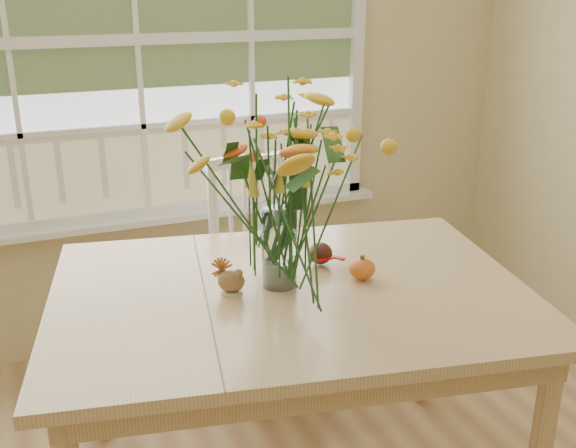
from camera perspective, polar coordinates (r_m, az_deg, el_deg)
name	(u,v)px	position (r m, az deg, el deg)	size (l,w,h in m)	color
wall_back	(139,83)	(3.31, -12.53, 11.61)	(4.00, 0.02, 2.70)	#D0C185
window	(137,44)	(3.25, -12.65, 14.68)	(2.42, 0.12, 1.74)	silver
dining_table	(290,313)	(2.29, 0.19, -7.51)	(1.74, 1.38, 0.84)	tan
windsor_chair	(266,264)	(3.08, -1.92, -3.41)	(0.52, 0.50, 1.04)	white
flower_vase	(279,171)	(2.14, -0.79, 4.48)	(0.55, 0.55, 0.66)	white
pumpkin	(362,270)	(2.31, 6.27, -3.87)	(0.09, 0.09, 0.07)	#CE5718
turkey_figurine	(231,281)	(2.20, -4.83, -4.85)	(0.11, 0.10, 0.11)	#CCB78C
dark_gourd	(320,254)	(2.42, 2.75, -2.58)	(0.13, 0.12, 0.08)	#38160F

